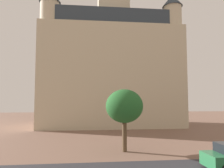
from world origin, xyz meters
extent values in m
plane|color=brown|center=(0.00, 10.00, 0.00)|extent=(120.00, 120.00, 0.00)
cube|color=beige|center=(1.81, 32.00, 7.91)|extent=(22.21, 10.92, 15.83)
cube|color=#2D3842|center=(1.81, 32.00, 17.03)|extent=(20.43, 10.04, 2.40)
cube|color=beige|center=(2.18, 32.00, 15.50)|extent=(5.14, 5.14, 31.01)
cylinder|color=beige|center=(-7.80, 28.05, 9.48)|extent=(2.80, 2.80, 18.96)
cylinder|color=beige|center=(11.41, 28.05, 9.60)|extent=(2.80, 2.80, 19.19)
cone|color=#2D3842|center=(11.41, 28.05, 20.19)|extent=(3.20, 3.20, 2.00)
cylinder|color=black|center=(6.11, 9.85, 0.32)|extent=(0.64, 0.22, 0.64)
cylinder|color=brown|center=(1.20, 14.06, 1.25)|extent=(0.39, 0.39, 2.51)
ellipsoid|color=#235B28|center=(1.20, 14.06, 3.76)|extent=(3.13, 3.13, 2.82)
camera|label=1|loc=(-1.69, -3.43, 4.30)|focal=33.64mm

